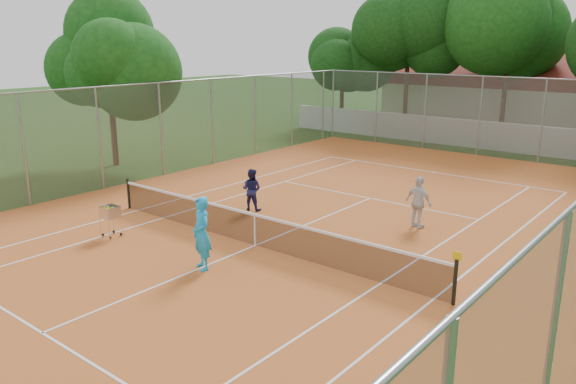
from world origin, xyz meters
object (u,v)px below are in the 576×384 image
Objects in this scene: player_near at (202,233)px; ball_hopper at (111,220)px; player_far_left at (252,190)px; tennis_net at (255,229)px; player_far_right at (419,202)px; clubhouse at (516,93)px.

ball_hopper is (-3.96, -0.02, -0.45)m from player_near.
player_near is at bearing 101.64° from player_far_left.
player_far_left reaches higher than tennis_net.
player_far_right is at bearing -177.66° from player_far_left.
clubhouse is 31.21m from ball_hopper.
ball_hopper is (-1.44, -4.65, -0.22)m from player_far_left.
tennis_net is at bearing 14.67° from ball_hopper.
player_far_left is at bearing 59.11° from ball_hopper.
ball_hopper is (-6.78, -6.52, -0.31)m from player_far_right.
clubhouse is at bearing -107.87° from player_far_left.
ball_hopper is (-3.90, -2.10, 0.02)m from tennis_net.
player_far_right is (4.88, -24.59, -1.36)m from clubhouse.
player_far_left reaches higher than ball_hopper.
player_far_left is at bearing -90.99° from clubhouse.
ball_hopper is (-1.90, -31.10, -1.67)m from clubhouse.
clubhouse is 26.49m from player_far_left.
clubhouse is 25.11m from player_far_right.
tennis_net is 29.12m from clubhouse.
tennis_net is 4.43m from ball_hopper.
player_far_left is 0.89× the size of player_far_right.
player_near is 5.28m from player_far_left.
player_far_right is 1.60× the size of ball_hopper.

